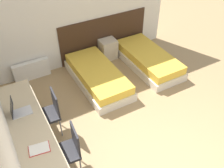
% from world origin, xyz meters
% --- Properties ---
extents(wall_back, '(5.07, 0.05, 2.70)m').
position_xyz_m(wall_back, '(0.00, 4.03, 1.35)').
color(wall_back, silver).
rests_on(wall_back, ground_plane).
extents(headboard_panel, '(2.44, 0.03, 1.09)m').
position_xyz_m(headboard_panel, '(0.77, 3.99, 0.54)').
color(headboard_panel, '#382316').
rests_on(headboard_panel, ground_plane).
extents(bed_near_window, '(0.91, 1.95, 0.39)m').
position_xyz_m(bed_near_window, '(0.06, 2.98, 0.19)').
color(bed_near_window, beige).
rests_on(bed_near_window, ground_plane).
extents(bed_near_door, '(0.91, 1.95, 0.39)m').
position_xyz_m(bed_near_door, '(1.48, 2.98, 0.19)').
color(bed_near_door, beige).
rests_on(bed_near_door, ground_plane).
extents(nightstand, '(0.42, 0.35, 0.54)m').
position_xyz_m(nightstand, '(0.77, 3.79, 0.27)').
color(nightstand, beige).
rests_on(nightstand, ground_plane).
extents(radiator, '(0.85, 0.12, 0.46)m').
position_xyz_m(radiator, '(-1.22, 3.91, 0.23)').
color(radiator, silver).
rests_on(radiator, ground_plane).
extents(desk, '(0.57, 2.54, 0.75)m').
position_xyz_m(desk, '(-1.75, 1.65, 0.61)').
color(desk, '#C6B28E').
rests_on(desk, ground_plane).
extents(chair_near_laptop, '(0.43, 0.43, 0.92)m').
position_xyz_m(chair_near_laptop, '(-1.33, 2.10, 0.52)').
color(chair_near_laptop, '#232328').
rests_on(chair_near_laptop, ground_plane).
extents(chair_near_notebook, '(0.45, 0.45, 0.92)m').
position_xyz_m(chair_near_notebook, '(-1.33, 1.20, 0.52)').
color(chair_near_notebook, '#232328').
rests_on(chair_near_notebook, ground_plane).
extents(laptop, '(0.34, 0.23, 0.33)m').
position_xyz_m(laptop, '(-1.82, 2.08, 0.82)').
color(laptop, silver).
rests_on(laptop, desk).
extents(open_notebook, '(0.32, 0.24, 0.02)m').
position_xyz_m(open_notebook, '(-1.74, 1.23, 0.76)').
color(open_notebook, '#B21E1E').
rests_on(open_notebook, desk).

